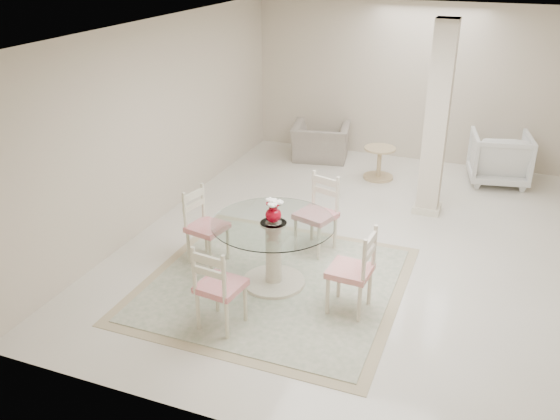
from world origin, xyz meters
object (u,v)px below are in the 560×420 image
(column, at_px, (437,121))
(dining_table, at_px, (274,253))
(dining_chair_north, at_px, (319,208))
(armchair_white, at_px, (499,158))
(red_vase, at_px, (273,211))
(recliner_taupe, at_px, (321,142))
(dining_chair_west, at_px, (203,221))
(dining_chair_east, at_px, (357,265))
(dining_chair_south, at_px, (217,282))
(side_table, at_px, (379,164))

(column, xyz_separation_m, dining_table, (-1.34, -2.67, -0.95))
(dining_chair_north, height_order, armchair_white, dining_chair_north)
(red_vase, relative_size, dining_chair_north, 0.25)
(recliner_taupe, bearing_deg, dining_table, 90.29)
(red_vase, xyz_separation_m, dining_chair_west, (-1.00, 0.21, -0.38))
(column, height_order, dining_chair_west, column)
(dining_chair_east, relative_size, dining_chair_south, 1.01)
(dining_chair_east, height_order, dining_chair_west, dining_chair_east)
(dining_chair_west, xyz_separation_m, side_table, (1.39, 3.49, -0.30))
(column, distance_m, dining_chair_north, 2.16)
(column, relative_size, dining_table, 1.97)
(column, xyz_separation_m, red_vase, (-1.34, -2.67, -0.43))
(dining_table, height_order, armchair_white, armchair_white)
(dining_table, bearing_deg, dining_chair_north, 77.91)
(dining_table, distance_m, armchair_white, 4.77)
(column, xyz_separation_m, dining_chair_north, (-1.12, -1.67, -0.78))
(red_vase, relative_size, side_table, 0.51)
(red_vase, bearing_deg, dining_chair_west, 168.31)
(dining_chair_east, bearing_deg, dining_chair_north, -142.81)
(recliner_taupe, bearing_deg, dining_chair_south, 86.14)
(dining_chair_south, bearing_deg, column, -105.55)
(red_vase, relative_size, dining_chair_west, 0.26)
(dining_table, bearing_deg, dining_chair_south, -101.42)
(dining_table, distance_m, recliner_taupe, 4.31)
(column, height_order, armchair_white, column)
(dining_chair_east, bearing_deg, column, 177.18)
(dining_chair_east, distance_m, dining_chair_west, 2.04)
(dining_table, xyz_separation_m, armchair_white, (2.21, 4.22, 0.01))
(dining_chair_south, bearing_deg, armchair_white, -107.63)
(dining_chair_east, bearing_deg, dining_chair_south, -52.44)
(dining_table, height_order, side_table, dining_table)
(red_vase, xyz_separation_m, side_table, (0.39, 3.69, -0.68))
(column, height_order, red_vase, column)
(dining_chair_west, distance_m, recliner_taupe, 4.04)
(red_vase, xyz_separation_m, armchair_white, (2.21, 4.22, -0.51))
(dining_chair_south, height_order, armchair_white, dining_chair_south)
(dining_table, bearing_deg, side_table, 83.98)
(dining_table, distance_m, side_table, 3.72)
(dining_chair_west, distance_m, dining_chair_south, 1.44)
(armchair_white, bearing_deg, side_table, 5.63)
(armchair_white, bearing_deg, red_vase, 51.80)
(dining_chair_west, height_order, recliner_taupe, dining_chair_west)
(dining_chair_north, relative_size, side_table, 2.05)
(armchair_white, bearing_deg, dining_chair_south, 54.62)
(dining_chair_north, relative_size, armchair_white, 1.19)
(red_vase, bearing_deg, armchair_white, 62.34)
(column, bearing_deg, dining_chair_north, -123.86)
(dining_chair_north, bearing_deg, red_vase, -84.95)
(side_table, bearing_deg, dining_chair_east, -81.09)
(red_vase, relative_size, dining_chair_east, 0.26)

